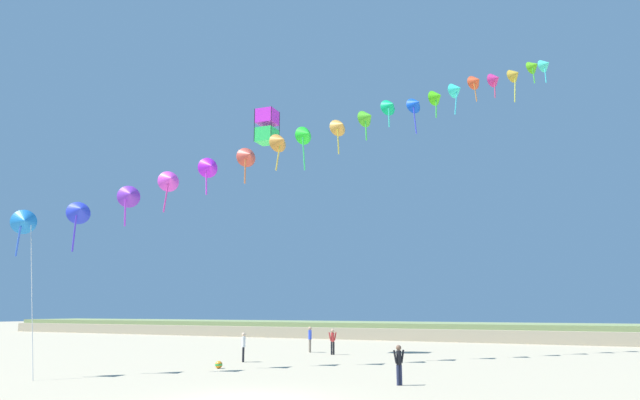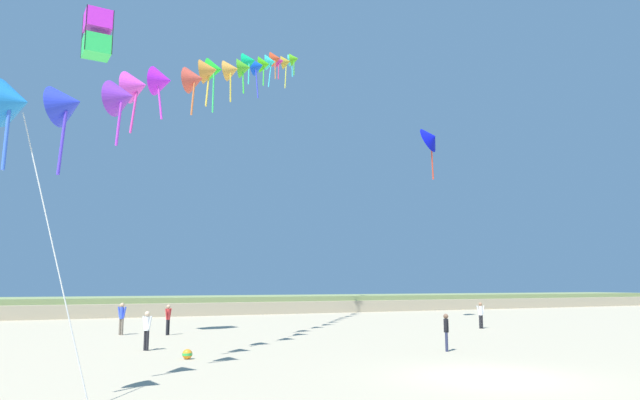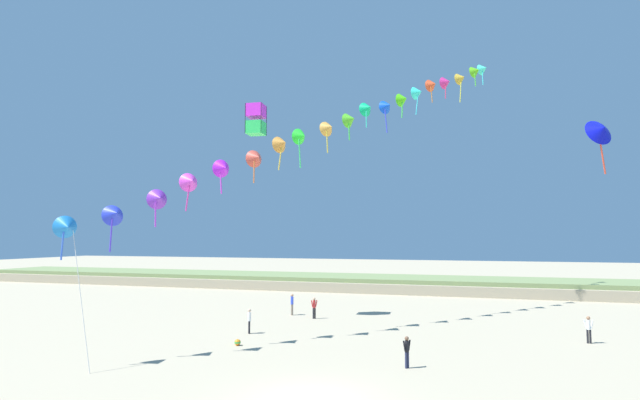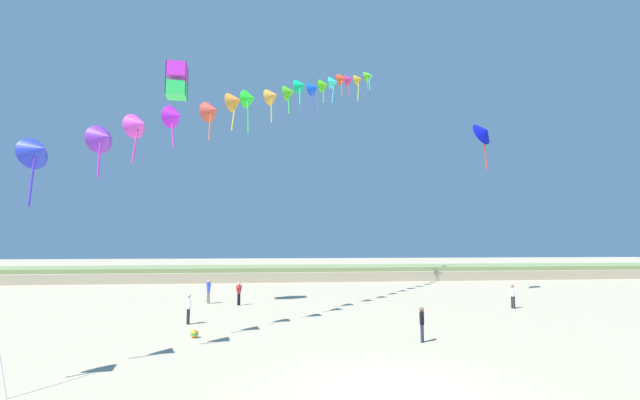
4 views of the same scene
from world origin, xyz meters
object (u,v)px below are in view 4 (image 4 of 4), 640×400
object	(u,v)px
person_far_right	(188,307)
person_mid_center	(209,290)
person_near_right	(422,322)
beach_ball	(194,334)
large_kite_low_lead	(177,81)
person_far_left	(239,292)
person_near_left	(513,295)
large_kite_mid_trail	(484,132)

from	to	relation	value
person_far_right	person_mid_center	bearing A→B (deg)	90.38
person_near_right	beach_ball	size ratio (longest dim) A/B	4.10
person_mid_center	large_kite_low_lead	bearing A→B (deg)	-131.73
person_far_left	large_kite_low_lead	world-z (taller)	large_kite_low_lead
person_near_left	large_kite_mid_trail	size ratio (longest dim) A/B	0.35
large_kite_low_lead	person_near_left	bearing A→B (deg)	-5.98
person_near_right	person_mid_center	size ratio (longest dim) A/B	0.88
person_near_left	large_kite_low_lead	world-z (taller)	large_kite_low_lead
person_far_right	beach_ball	bearing A→B (deg)	-75.30
person_far_right	large_kite_low_lead	size ratio (longest dim) A/B	0.66
person_near_right	person_far_left	xyz separation A→B (m)	(-8.65, 12.39, 0.06)
person_near_left	person_far_right	xyz separation A→B (m)	(-20.26, -3.20, 0.00)
large_kite_mid_trail	large_kite_low_lead	bearing A→B (deg)	-166.97
person_near_left	large_kite_low_lead	bearing A→B (deg)	174.02
large_kite_mid_trail	beach_ball	bearing A→B (deg)	-146.26
person_near_right	person_near_left	bearing A→B (deg)	42.77
person_far_left	person_mid_center	bearing A→B (deg)	152.90
person_mid_center	person_far_left	size ratio (longest dim) A/B	1.06
person_mid_center	person_far_left	xyz separation A→B (m)	(2.22, -1.14, -0.05)
person_far_right	large_kite_mid_trail	xyz separation A→B (m)	(23.16, 11.44, 13.23)
person_mid_center	person_far_left	bearing A→B (deg)	-27.10
beach_ball	person_far_right	bearing A→B (deg)	104.70
person_near_right	large_kite_mid_trail	world-z (taller)	large_kite_mid_trail
person_near_right	person_far_right	distance (m)	12.15
large_kite_low_lead	beach_ball	size ratio (longest dim) A/B	6.58
person_far_left	person_far_right	world-z (taller)	person_far_left
large_kite_mid_trail	beach_ball	world-z (taller)	large_kite_mid_trail
person_far_left	beach_ball	bearing A→B (deg)	-97.02
person_near_left	large_kite_low_lead	distance (m)	26.86
large_kite_mid_trail	person_near_left	bearing A→B (deg)	-109.47
person_near_right	beach_ball	bearing A→B (deg)	168.12
person_near_left	person_near_right	distance (m)	12.85
large_kite_low_lead	person_mid_center	bearing A→B (deg)	48.27
person_near_left	large_kite_mid_trail	bearing A→B (deg)	70.53
person_far_left	large_kite_mid_trail	bearing A→B (deg)	12.28
person_near_left	person_far_right	distance (m)	20.51
person_far_right	person_near_left	bearing A→B (deg)	8.99
person_near_right	person_mid_center	bearing A→B (deg)	128.80
person_near_left	beach_ball	xyz separation A→B (m)	(-19.35, -6.64, -0.73)
large_kite_mid_trail	person_mid_center	bearing A→B (deg)	-171.59
person_far_right	large_kite_mid_trail	size ratio (longest dim) A/B	0.35
person_mid_center	beach_ball	distance (m)	11.51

